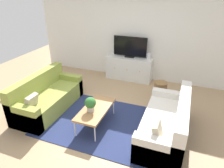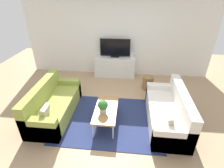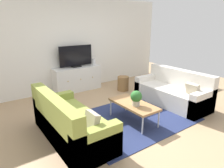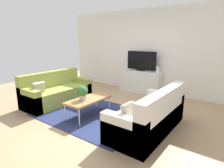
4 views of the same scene
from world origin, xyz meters
The scene contains 11 objects.
ground_plane centered at (0.00, 0.00, 0.00)m, with size 10.00×10.00×0.00m, color tan.
wall_back centered at (0.00, 2.55, 1.35)m, with size 6.40×0.12×2.70m, color silver.
area_rug centered at (0.00, -0.15, 0.01)m, with size 2.50×1.90×0.01m, color navy.
couch_left_side centered at (-1.43, -0.10, 0.29)m, with size 0.81×1.87×0.86m.
couch_right_side centered at (1.43, -0.10, 0.29)m, with size 0.81×1.87×0.86m.
coffee_table centered at (-0.05, -0.26, 0.38)m, with size 0.51×1.08×0.41m.
potted_plant centered at (-0.10, -0.38, 0.58)m, with size 0.23×0.23×0.31m.
tv_console centered at (-0.07, 2.27, 0.36)m, with size 1.42×0.47×0.72m.
flat_screen_tv centered at (-0.07, 2.29, 1.04)m, with size 1.02×0.16×0.63m.
glass_vase centered at (0.52, 2.27, 0.82)m, with size 0.11×0.11×0.19m, color silver.
wicker_basket centered at (1.04, 1.45, 0.22)m, with size 0.34×0.34×0.43m, color olive.
Camera 4 is at (2.78, -3.18, 1.72)m, focal length 29.92 mm.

